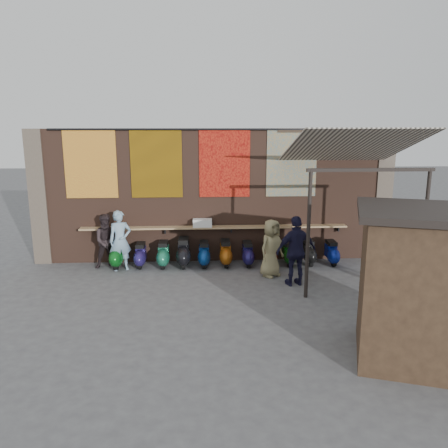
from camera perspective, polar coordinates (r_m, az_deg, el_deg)
The scene contains 36 objects.
ground at distance 11.20m, azimuth -0.75°, elevation -8.59°, with size 70.00×70.00×0.00m, color #474749.
brick_wall at distance 13.31m, azimuth -1.27°, elevation 3.71°, with size 10.00×0.40×4.00m, color brown.
pier_left at distance 14.13m, azimuth -22.89°, elevation 3.24°, with size 0.50×0.50×4.00m, color #4C4238.
pier_right at distance 14.44m, azimuth 19.86°, elevation 3.67°, with size 0.50×0.50×4.00m, color #4C4238.
eating_counter at distance 13.11m, azimuth -1.20°, elevation -0.42°, with size 8.00×0.32×0.05m, color #9E7A51.
shelf_box at distance 13.05m, azimuth -2.85°, elevation 0.14°, with size 0.56×0.27×0.24m, color white.
tapestry_redgold at distance 13.35m, azimuth -17.04°, elevation 7.52°, with size 1.50×0.02×2.00m, color #A12A17.
tapestry_sun at distance 13.03m, azimuth -8.83°, elevation 7.81°, with size 1.50×0.02×2.00m, color #BD7F0B.
tapestry_orange at distance 12.99m, azimuth 0.07°, elevation 7.94°, with size 1.50×0.02×2.00m, color red.
tapestry_multi at distance 13.25m, azimuth 8.82°, elevation 7.88°, with size 1.50×0.02×2.00m, color #276991.
hang_rail at distance 12.92m, azimuth -1.28°, elevation 12.26°, with size 0.06×0.06×9.50m, color black.
scooter_stool_0 at distance 13.20m, azimuth -13.76°, elevation -3.87°, with size 0.37×0.83×0.79m, color #0C5618, non-canonical shape.
scooter_stool_1 at distance 13.12m, azimuth -10.85°, elevation -4.03°, with size 0.33×0.74×0.70m, color #211753, non-canonical shape.
scooter_stool_2 at distance 13.00m, azimuth -7.92°, elevation -3.97°, with size 0.35×0.79×0.75m, color #1A694B, non-canonical shape.
scooter_stool_3 at distance 12.96m, azimuth -5.29°, elevation -3.75°, with size 0.40×0.88×0.84m, color black, non-canonical shape.
scooter_stool_4 at distance 12.95m, azimuth -2.63°, elevation -3.96°, with size 0.35×0.77×0.73m, color navy, non-canonical shape.
scooter_stool_5 at distance 12.99m, azimuth 0.21°, elevation -3.84°, with size 0.36×0.79×0.75m, color #86410C, non-canonical shape.
scooter_stool_6 at distance 13.02m, azimuth 3.10°, elevation -3.93°, with size 0.34×0.75×0.71m, color #181349, non-canonical shape.
scooter_stool_7 at distance 13.10m, azimuth 5.98°, elevation -3.80°, with size 0.35×0.78×0.74m, color maroon, non-canonical shape.
scooter_stool_8 at distance 13.22m, azimuth 8.42°, elevation -3.85°, with size 0.32×0.72×0.68m, color #0F4D12, non-canonical shape.
scooter_stool_9 at distance 13.36m, azimuth 10.98°, elevation -3.65°, with size 0.35×0.78×0.74m, color black, non-canonical shape.
scooter_stool_10 at distance 13.52m, azimuth 13.88°, elevation -3.67°, with size 0.33×0.74×0.71m, color navy, non-canonical shape.
diner_left at distance 12.84m, azimuth -13.39°, elevation -2.11°, with size 0.63×0.42×1.74m, color #80A3BB.
diner_right at distance 13.14m, azimuth -14.99°, elevation -2.17°, with size 0.78×0.61×1.60m, color #2A2023.
shopper_navy at distance 11.42m, azimuth 9.41°, elevation -3.50°, with size 1.08×0.45×1.84m, color black.
shopper_grey at distance 11.47m, azimuth 24.27°, elevation -5.17°, with size 0.99×0.57×1.54m, color #5C5A5F.
shopper_tan at distance 12.05m, azimuth 6.19°, elevation -3.14°, with size 0.78×0.51×1.60m, color #877D56.
market_stall at distance 8.37m, azimuth 25.79°, elevation -7.85°, with size 2.39×1.79×2.59m, color black.
stall_roof at distance 8.04m, azimuth 26.70°, elevation 1.29°, with size 2.68×2.06×0.12m, color black.
stall_sign at distance 9.09m, azimuth 25.18°, elevation -2.41°, with size 1.20×0.04×0.50m, color gold.
stall_shelf at distance 9.35m, azimuth 24.65°, elevation -7.95°, with size 1.99×0.10×0.06m, color #473321.
awning_canvas at distance 12.02m, azimuth 16.17°, elevation 9.72°, with size 3.20×3.40×0.03m, color beige.
awning_ledger at distance 13.52m, azimuth 14.04°, elevation 11.79°, with size 3.30×0.08×0.12m, color #33261C.
awning_header at distance 10.64m, azimuth 18.66°, elevation 6.72°, with size 3.00×0.08×0.08m, color black.
awning_post_left at distance 10.46m, azimuth 10.94°, elevation -1.45°, with size 0.09×0.09×3.10m, color black.
awning_post_right at distance 11.47m, azimuth 24.64°, elevation -1.15°, with size 0.09×0.09×3.10m, color black.
Camera 1 is at (-0.43, -10.45, 4.03)m, focal length 35.00 mm.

